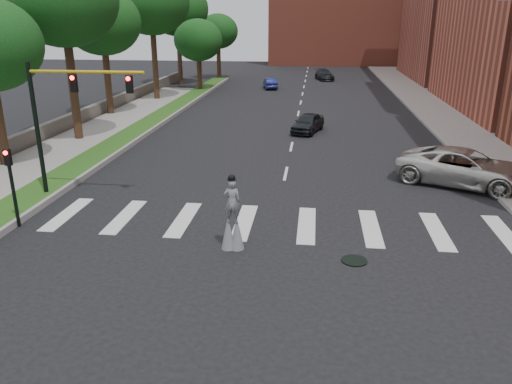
% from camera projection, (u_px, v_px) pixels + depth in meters
% --- Properties ---
extents(ground_plane, '(160.00, 160.00, 0.00)m').
position_uv_depth(ground_plane, '(273.00, 234.00, 19.55)').
color(ground_plane, black).
rests_on(ground_plane, ground).
extents(grass_median, '(2.00, 60.00, 0.25)m').
position_uv_depth(grass_median, '(150.00, 122.00, 39.52)').
color(grass_median, '#224D16').
rests_on(grass_median, ground).
extents(median_curb, '(0.20, 60.00, 0.28)m').
position_uv_depth(median_curb, '(163.00, 123.00, 39.40)').
color(median_curb, gray).
rests_on(median_curb, ground).
extents(sidewalk_left, '(4.00, 60.00, 0.18)m').
position_uv_depth(sidewalk_left, '(51.00, 154.00, 30.50)').
color(sidewalk_left, gray).
rests_on(sidewalk_left, ground).
extents(sidewalk_right, '(5.00, 90.00, 0.18)m').
position_uv_depth(sidewalk_right, '(448.00, 118.00, 41.55)').
color(sidewalk_right, gray).
rests_on(sidewalk_right, ground).
extents(stone_wall, '(0.50, 56.00, 1.10)m').
position_uv_depth(stone_wall, '(94.00, 111.00, 41.87)').
color(stone_wall, '#5A554D').
rests_on(stone_wall, ground).
extents(manhole, '(0.90, 0.90, 0.04)m').
position_uv_depth(manhole, '(354.00, 261.00, 17.34)').
color(manhole, black).
rests_on(manhole, ground).
extents(building_far, '(16.00, 22.00, 20.00)m').
position_uv_depth(building_far, '(479.00, 1.00, 64.38)').
color(building_far, '#A54C3D').
rests_on(building_far, ground).
extents(building_backdrop, '(26.00, 14.00, 18.00)m').
position_uv_depth(building_backdrop, '(345.00, 11.00, 88.98)').
color(building_backdrop, '#B9503A').
rests_on(building_backdrop, ground).
extents(traffic_signal, '(5.30, 0.23, 6.20)m').
position_uv_depth(traffic_signal, '(60.00, 110.00, 22.07)').
color(traffic_signal, black).
rests_on(traffic_signal, ground).
extents(secondary_signal, '(0.25, 0.21, 3.23)m').
position_uv_depth(secondary_signal, '(12.00, 181.00, 19.58)').
color(secondary_signal, black).
rests_on(secondary_signal, ground).
extents(stilt_performer, '(0.84, 0.54, 2.85)m').
position_uv_depth(stilt_performer, '(232.00, 221.00, 17.93)').
color(stilt_performer, '#362215').
rests_on(stilt_performer, ground).
extents(suv_crossing, '(7.20, 5.63, 1.82)m').
position_uv_depth(suv_crossing, '(465.00, 168.00, 24.89)').
color(suv_crossing, silver).
rests_on(suv_crossing, ground).
extents(car_near, '(2.70, 4.33, 1.37)m').
position_uv_depth(car_near, '(308.00, 123.00, 36.57)').
color(car_near, black).
rests_on(car_near, ground).
extents(car_mid, '(2.09, 3.98, 1.25)m').
position_uv_depth(car_mid, '(270.00, 83.00, 58.94)').
color(car_mid, navy).
rests_on(car_mid, ground).
extents(car_far, '(2.86, 4.90, 1.33)m').
position_uv_depth(car_far, '(324.00, 75.00, 67.09)').
color(car_far, black).
rests_on(car_far, ground).
extents(tree_2, '(6.99, 6.99, 12.07)m').
position_uv_depth(tree_2, '(63.00, 0.00, 31.30)').
color(tree_2, '#362215').
rests_on(tree_2, ground).
extents(tree_3, '(6.28, 6.28, 10.31)m').
position_uv_depth(tree_3, '(102.00, 22.00, 40.68)').
color(tree_3, '#362215').
rests_on(tree_3, ground).
extents(tree_4, '(7.45, 7.45, 12.63)m').
position_uv_depth(tree_4, '(151.00, 2.00, 47.88)').
color(tree_4, '#362215').
rests_on(tree_4, ground).
extents(tree_5, '(7.51, 7.51, 12.16)m').
position_uv_depth(tree_5, '(177.00, 9.00, 59.98)').
color(tree_5, '#362215').
rests_on(tree_5, ground).
extents(tree_6, '(5.40, 5.40, 7.90)m').
position_uv_depth(tree_6, '(198.00, 40.00, 55.57)').
color(tree_6, '#362215').
rests_on(tree_6, ground).
extents(tree_7, '(5.38, 5.38, 8.51)m').
position_uv_depth(tree_7, '(218.00, 32.00, 66.87)').
color(tree_7, '#362215').
rests_on(tree_7, ground).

